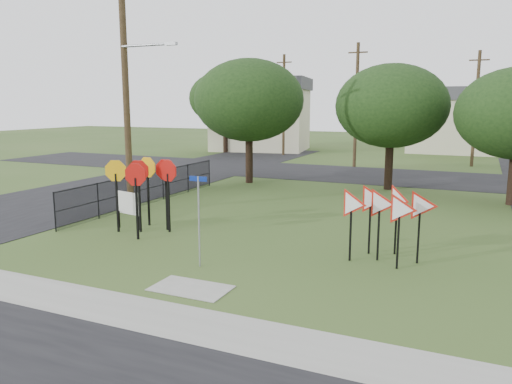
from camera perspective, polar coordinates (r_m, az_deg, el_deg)
ground at (r=15.09m, az=-2.63°, el=-7.99°), size 140.00×140.00×0.00m
sidewalk at (r=11.74m, az=-12.18°, el=-13.58°), size 30.00×1.60×0.02m
planting_strip at (r=10.90m, az=-16.06°, el=-15.72°), size 30.00×0.80×0.02m
street_left at (r=29.72m, az=-14.66°, el=0.72°), size 8.00×50.00×0.02m
street_far at (r=33.75m, az=12.89°, el=1.88°), size 60.00×8.00×0.02m
curb_pad at (r=13.12m, az=-7.45°, el=-10.86°), size 2.00×1.20×0.02m
street_name_sign at (r=14.38m, az=-6.55°, el=-2.59°), size 0.55×0.05×2.65m
stop_sign_cluster at (r=18.59m, az=-12.52°, el=1.49°), size 2.54×1.99×2.69m
yield_sign_cluster at (r=15.35m, az=14.65°, el=-1.61°), size 2.86×1.81×2.24m
info_board at (r=19.35m, az=-14.37°, el=-1.38°), size 1.11×0.27×1.41m
utility_pole_main at (r=22.09m, az=-14.53°, el=11.15°), size 3.55×0.33×10.00m
far_pole_a at (r=37.76m, az=11.38°, el=9.77°), size 1.40×0.24×9.00m
far_pole_b at (r=40.79m, az=23.82°, el=8.77°), size 1.40×0.24×8.50m
far_pole_c at (r=45.86m, az=3.19°, el=9.97°), size 1.40×0.24×9.00m
fence_run at (r=24.01m, az=-12.14°, el=0.52°), size 0.05×11.55×1.50m
house_left at (r=51.09m, az=0.58°, el=8.93°), size 10.58×8.88×7.20m
house_mid at (r=52.87m, az=21.72°, el=7.72°), size 8.40×8.40×6.20m
tree_near_left at (r=29.56m, az=-0.80°, el=10.43°), size 6.40×6.40×7.27m
tree_near_mid at (r=28.15m, az=15.24°, el=9.45°), size 6.00×6.00×6.80m
tree_far_left at (r=48.35m, az=-3.57°, el=10.65°), size 6.80×6.80×7.73m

